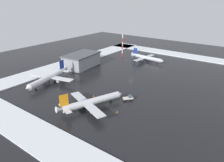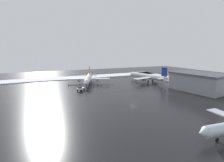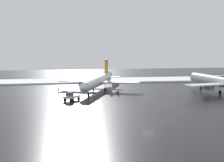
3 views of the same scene
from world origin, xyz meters
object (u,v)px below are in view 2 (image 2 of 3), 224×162
(ground_crew_beside_wing, at_px, (68,84))
(ground_crew_near_tug, at_px, (101,84))
(airplane_foreground_jet, at_px, (88,79))
(cargo_hangar, at_px, (199,82))
(pushback_tug, at_px, (81,88))
(airplane_distant_tail, at_px, (148,76))

(ground_crew_beside_wing, xyz_separation_m, ground_crew_near_tug, (-5.47, -17.35, 0.00))
(airplane_foreground_jet, height_order, ground_crew_near_tug, airplane_foreground_jet)
(cargo_hangar, bearing_deg, ground_crew_near_tug, 43.46)
(ground_crew_near_tug, xyz_separation_m, cargo_hangar, (-31.98, -38.56, 3.47))
(pushback_tug, distance_m, cargo_hangar, 57.53)
(airplane_foreground_jet, height_order, cargo_hangar, airplane_foreground_jet)
(pushback_tug, height_order, cargo_hangar, cargo_hangar)
(pushback_tug, bearing_deg, airplane_foreground_jet, -168.08)
(pushback_tug, xyz_separation_m, ground_crew_near_tug, (8.37, -13.81, -0.31))
(ground_crew_beside_wing, relative_size, ground_crew_near_tug, 1.00)
(airplane_distant_tail, height_order, pushback_tug, airplane_distant_tail)
(airplane_foreground_jet, bearing_deg, ground_crew_beside_wing, -58.71)
(airplane_foreground_jet, height_order, airplane_distant_tail, airplane_distant_tail)
(pushback_tug, xyz_separation_m, cargo_hangar, (-23.61, -52.37, 3.16))
(cargo_hangar, bearing_deg, airplane_foreground_jet, 40.96)
(pushback_tug, distance_m, ground_crew_beside_wing, 14.29)
(airplane_foreground_jet, xyz_separation_m, pushback_tug, (-16.04, 8.59, -1.78))
(airplane_foreground_jet, distance_m, cargo_hangar, 59.08)
(airplane_foreground_jet, relative_size, airplane_distant_tail, 0.92)
(airplane_distant_tail, bearing_deg, airplane_foreground_jet, 65.86)
(airplane_distant_tail, xyz_separation_m, cargo_hangar, (-32.09, -6.46, 1.22))
(airplane_foreground_jet, distance_m, pushback_tug, 18.28)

